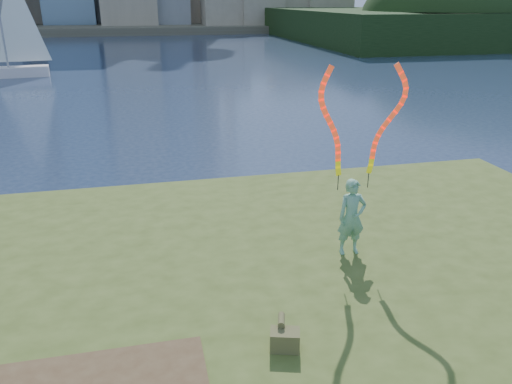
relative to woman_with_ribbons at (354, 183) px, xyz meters
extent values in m
plane|color=#1A2842|center=(-2.57, -0.30, -2.24)|extent=(320.00, 320.00, 0.00)
cube|color=#3B4B1A|center=(-2.57, -2.50, -1.84)|extent=(17.00, 15.00, 0.30)
cube|color=#3B4B1A|center=(-2.57, -2.30, -1.59)|extent=(14.00, 12.00, 0.30)
cube|color=#4B4637|center=(-2.57, 94.70, -1.64)|extent=(320.00, 40.00, 1.20)
imported|color=#1C7248|center=(-0.01, -0.03, -0.69)|extent=(0.55, 0.36, 1.50)
cylinder|color=black|center=(-0.29, 0.07, 0.00)|extent=(0.02, 0.02, 0.30)
cylinder|color=black|center=(0.31, 0.06, 0.00)|extent=(0.02, 0.02, 0.30)
cube|color=brown|center=(-2.03, -2.52, -1.29)|extent=(0.48, 0.38, 0.30)
cylinder|color=brown|center=(-2.03, -2.32, -1.09)|extent=(0.17, 0.29, 0.10)
cube|color=silver|center=(-13.10, 32.55, -1.91)|extent=(5.65, 2.42, 0.77)
camera|label=1|loc=(-3.71, -8.06, 3.19)|focal=35.00mm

